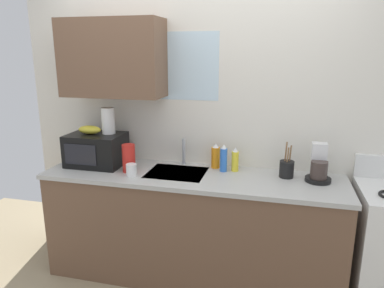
{
  "coord_description": "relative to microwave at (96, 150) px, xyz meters",
  "views": [
    {
      "loc": [
        0.66,
        -2.6,
        1.85
      ],
      "look_at": [
        0.0,
        0.0,
        1.15
      ],
      "focal_mm": 33.57,
      "sensor_mm": 36.0,
      "label": 1
    }
  ],
  "objects": [
    {
      "name": "kitchen_wall_assembly",
      "position": [
        0.73,
        0.26,
        0.31
      ],
      "size": [
        3.14,
        0.42,
        2.5
      ],
      "color": "silver",
      "rests_on": "ground"
    },
    {
      "name": "microwave",
      "position": [
        0.0,
        0.0,
        0.0
      ],
      "size": [
        0.46,
        0.35,
        0.27
      ],
      "color": "black",
      "rests_on": "counter_unit"
    },
    {
      "name": "dish_soap_bottle_blue",
      "position": [
        1.08,
        0.09,
        -0.03
      ],
      "size": [
        0.06,
        0.06,
        0.23
      ],
      "color": "blue",
      "rests_on": "counter_unit"
    },
    {
      "name": "sink_faucet",
      "position": [
        0.72,
        0.19,
        -0.02
      ],
      "size": [
        0.03,
        0.03,
        0.23
      ],
      "primitive_type": "cylinder",
      "color": "#B2B5BA",
      "rests_on": "counter_unit"
    },
    {
      "name": "dish_soap_bottle_yellow",
      "position": [
        1.17,
        0.12,
        -0.04
      ],
      "size": [
        0.06,
        0.06,
        0.2
      ],
      "color": "yellow",
      "rests_on": "counter_unit"
    },
    {
      "name": "counter_unit",
      "position": [
        0.85,
        -0.05,
        -0.58
      ],
      "size": [
        2.37,
        0.63,
        0.9
      ],
      "color": "brown",
      "rests_on": "ground"
    },
    {
      "name": "cereal_canister",
      "position": [
        0.34,
        -0.1,
        -0.02
      ],
      "size": [
        0.1,
        0.1,
        0.23
      ],
      "primitive_type": "cylinder",
      "color": "red",
      "rests_on": "counter_unit"
    },
    {
      "name": "utensil_crock",
      "position": [
        1.57,
        0.07,
        -0.07
      ],
      "size": [
        0.11,
        0.11,
        0.28
      ],
      "color": "black",
      "rests_on": "counter_unit"
    },
    {
      "name": "coffee_maker",
      "position": [
        1.8,
        0.06,
        -0.03
      ],
      "size": [
        0.19,
        0.21,
        0.28
      ],
      "color": "black",
      "rests_on": "counter_unit"
    },
    {
      "name": "paper_towel_roll",
      "position": [
        0.1,
        0.05,
        0.24
      ],
      "size": [
        0.11,
        0.11,
        0.22
      ],
      "primitive_type": "cylinder",
      "color": "white",
      "rests_on": "microwave"
    },
    {
      "name": "mug_white",
      "position": [
        0.4,
        -0.19,
        -0.09
      ],
      "size": [
        0.08,
        0.08,
        0.09
      ],
      "primitive_type": "cylinder",
      "color": "white",
      "rests_on": "counter_unit"
    },
    {
      "name": "banana_bunch",
      "position": [
        -0.05,
        0.0,
        0.17
      ],
      "size": [
        0.2,
        0.11,
        0.07
      ],
      "primitive_type": "ellipsoid",
      "color": "gold",
      "rests_on": "microwave"
    },
    {
      "name": "dish_soap_bottle_orange",
      "position": [
        1.0,
        0.17,
        -0.04
      ],
      "size": [
        0.07,
        0.07,
        0.21
      ],
      "color": "orange",
      "rests_on": "counter_unit"
    }
  ]
}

